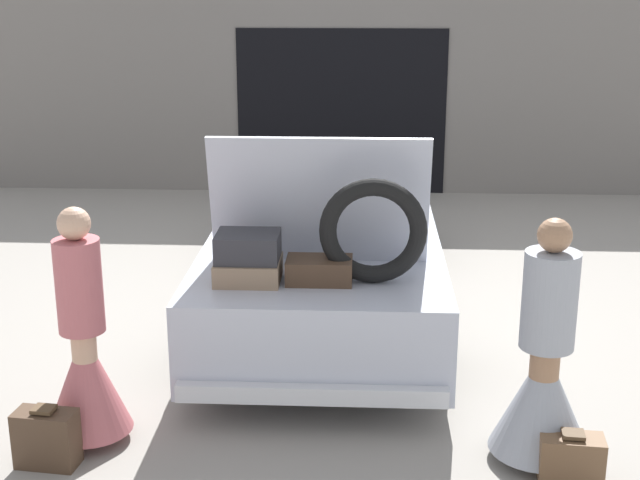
# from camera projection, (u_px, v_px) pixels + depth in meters

# --- Properties ---
(ground_plane) EXTENTS (40.00, 40.00, 0.00)m
(ground_plane) POSITION_uv_depth(u_px,v_px,m) (327.00, 304.00, 8.12)
(ground_plane) COLOR gray
(garage_wall_back) EXTENTS (12.00, 0.14, 2.80)m
(garage_wall_back) POSITION_uv_depth(u_px,v_px,m) (342.00, 90.00, 11.94)
(garage_wall_back) COLOR slate
(garage_wall_back) RESTS_ON ground_plane
(car) EXTENTS (1.90, 4.78, 1.81)m
(car) POSITION_uv_depth(u_px,v_px,m) (327.00, 240.00, 7.94)
(car) COLOR #B2B7C6
(car) RESTS_ON ground_plane
(person_left) EXTENTS (0.55, 0.55, 1.55)m
(person_left) POSITION_uv_depth(u_px,v_px,m) (85.00, 360.00, 5.61)
(person_left) COLOR tan
(person_left) RESTS_ON ground_plane
(person_right) EXTENTS (0.62, 0.62, 1.55)m
(person_right) POSITION_uv_depth(u_px,v_px,m) (544.00, 378.00, 5.38)
(person_right) COLOR #997051
(person_right) RESTS_ON ground_plane
(suitcase_beside_left_person) EXTENTS (0.39, 0.23, 0.39)m
(suitcase_beside_left_person) POSITION_uv_depth(u_px,v_px,m) (47.00, 438.00, 5.41)
(suitcase_beside_left_person) COLOR #473323
(suitcase_beside_left_person) RESTS_ON ground_plane
(suitcase_beside_right_person) EXTENTS (0.39, 0.23, 0.33)m
(suitcase_beside_right_person) POSITION_uv_depth(u_px,v_px,m) (571.00, 459.00, 5.24)
(suitcase_beside_right_person) COLOR brown
(suitcase_beside_right_person) RESTS_ON ground_plane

